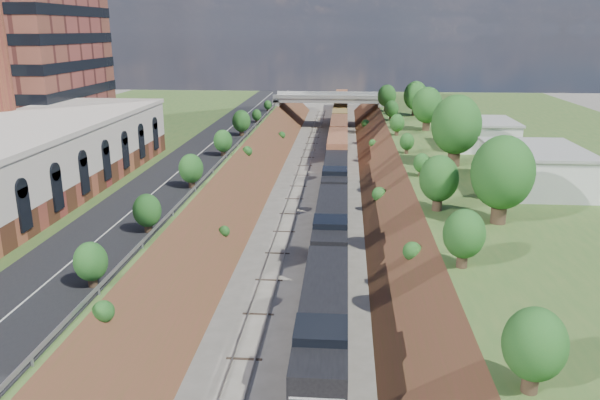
# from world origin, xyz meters

# --- Properties ---
(platform_left) EXTENTS (44.00, 180.00, 5.00)m
(platform_left) POSITION_xyz_m (-33.00, 60.00, 2.50)
(platform_left) COLOR #395E26
(platform_left) RESTS_ON ground
(platform_right) EXTENTS (44.00, 180.00, 5.00)m
(platform_right) POSITION_xyz_m (33.00, 60.00, 2.50)
(platform_right) COLOR #395E26
(platform_right) RESTS_ON ground
(embankment_left) EXTENTS (10.00, 180.00, 10.00)m
(embankment_left) POSITION_xyz_m (-11.00, 60.00, 0.00)
(embankment_left) COLOR brown
(embankment_left) RESTS_ON ground
(embankment_right) EXTENTS (10.00, 180.00, 10.00)m
(embankment_right) POSITION_xyz_m (11.00, 60.00, 0.00)
(embankment_right) COLOR brown
(embankment_right) RESTS_ON ground
(rail_left_track) EXTENTS (1.58, 180.00, 0.18)m
(rail_left_track) POSITION_xyz_m (-2.60, 60.00, 0.09)
(rail_left_track) COLOR gray
(rail_left_track) RESTS_ON ground
(rail_right_track) EXTENTS (1.58, 180.00, 0.18)m
(rail_right_track) POSITION_xyz_m (2.60, 60.00, 0.09)
(rail_right_track) COLOR gray
(rail_right_track) RESTS_ON ground
(road) EXTENTS (8.00, 180.00, 0.10)m
(road) POSITION_xyz_m (-15.50, 60.00, 5.05)
(road) COLOR black
(road) RESTS_ON platform_left
(guardrail) EXTENTS (0.10, 171.00, 0.70)m
(guardrail) POSITION_xyz_m (-11.40, 59.80, 5.55)
(guardrail) COLOR #99999E
(guardrail) RESTS_ON platform_left
(overpass) EXTENTS (24.50, 8.30, 7.40)m
(overpass) POSITION_xyz_m (0.00, 122.00, 4.92)
(overpass) COLOR gray
(overpass) RESTS_ON ground
(white_building_near) EXTENTS (9.00, 12.00, 4.00)m
(white_building_near) POSITION_xyz_m (23.50, 52.00, 7.00)
(white_building_near) COLOR silver
(white_building_near) RESTS_ON platform_right
(white_building_far) EXTENTS (8.00, 10.00, 3.60)m
(white_building_far) POSITION_xyz_m (23.00, 74.00, 6.80)
(white_building_far) COLOR silver
(white_building_far) RESTS_ON platform_right
(tree_right_large) EXTENTS (5.25, 5.25, 7.61)m
(tree_right_large) POSITION_xyz_m (17.00, 40.00, 9.38)
(tree_right_large) COLOR #473323
(tree_right_large) RESTS_ON platform_right
(tree_left_crest) EXTENTS (2.45, 2.45, 3.55)m
(tree_left_crest) POSITION_xyz_m (-11.80, 20.00, 7.04)
(tree_left_crest) COLOR #473323
(tree_left_crest) RESTS_ON platform_left
(freight_train) EXTENTS (3.15, 143.35, 4.68)m
(freight_train) POSITION_xyz_m (2.60, 91.11, 2.66)
(freight_train) COLOR black
(freight_train) RESTS_ON ground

